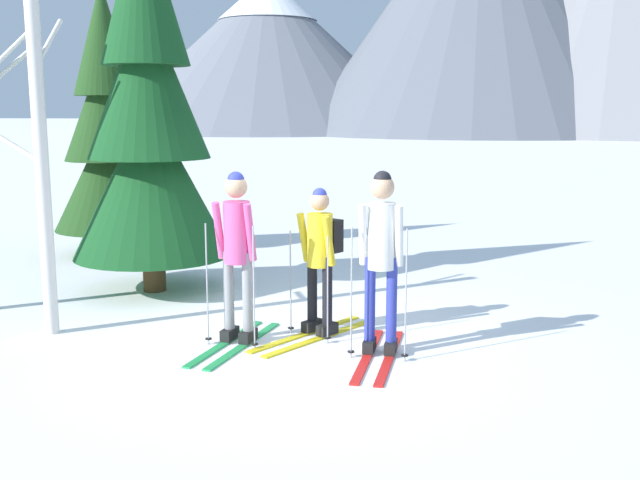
# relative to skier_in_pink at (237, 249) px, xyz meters

# --- Properties ---
(ground_plane) EXTENTS (400.00, 400.00, 0.00)m
(ground_plane) POSITION_rel_skier_in_pink_xyz_m (0.58, 0.24, -1.02)
(ground_plane) COLOR white
(skier_in_pink) EXTENTS (0.61, 1.70, 1.83)m
(skier_in_pink) POSITION_rel_skier_in_pink_xyz_m (0.00, 0.00, 0.00)
(skier_in_pink) COLOR green
(skier_in_pink) RESTS_ON ground
(skier_in_yellow) EXTENTS (1.12, 1.69, 1.63)m
(skier_in_yellow) POSITION_rel_skier_in_pink_xyz_m (0.79, 0.48, -0.12)
(skier_in_yellow) COLOR yellow
(skier_in_yellow) RESTS_ON ground
(skier_in_white) EXTENTS (0.61, 1.70, 1.87)m
(skier_in_white) POSITION_rel_skier_in_pink_xyz_m (1.53, -0.03, 0.05)
(skier_in_white) COLOR red
(skier_in_white) RESTS_ON ground
(pine_tree_near) EXTENTS (1.88, 1.88, 4.55)m
(pine_tree_near) POSITION_rel_skier_in_pink_xyz_m (-3.73, 4.28, 1.06)
(pine_tree_near) COLOR #51381E
(pine_tree_near) RESTS_ON ground
(pine_tree_mid) EXTENTS (2.12, 2.12, 5.12)m
(pine_tree_mid) POSITION_rel_skier_in_pink_xyz_m (-1.87, 1.95, 1.32)
(pine_tree_mid) COLOR #51381E
(pine_tree_mid) RESTS_ON ground
(birch_tree_slender) EXTENTS (0.77, 0.51, 3.58)m
(birch_tree_slender) POSITION_rel_skier_in_pink_xyz_m (-2.15, -0.12, 0.80)
(birch_tree_slender) COLOR silver
(birch_tree_slender) RESTS_ON ground
(mountain_ridge_distant) EXTENTS (78.24, 42.85, 27.62)m
(mountain_ridge_distant) POSITION_rel_skier_in_pink_xyz_m (2.04, 76.15, 11.86)
(mountain_ridge_distant) COLOR slate
(mountain_ridge_distant) RESTS_ON ground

